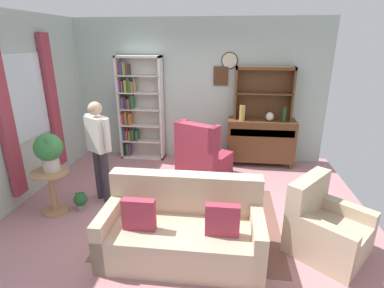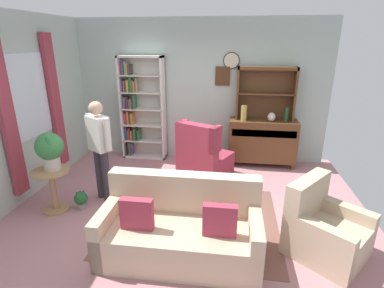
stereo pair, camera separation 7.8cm
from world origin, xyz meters
name	(u,v)px [view 1 (the left image)]	position (x,y,z in m)	size (l,w,h in m)	color
ground_plane	(184,208)	(0.00, 0.00, -0.01)	(5.40, 4.60, 0.02)	#B27A7F
wall_back	(199,91)	(0.00, 2.13, 1.40)	(5.00, 0.09, 2.80)	#ADC1B7
wall_left	(13,111)	(-2.52, 0.05, 1.40)	(0.16, 4.20, 2.80)	#ADC1B7
area_rug	(195,220)	(0.20, -0.30, 0.00)	(2.29, 1.99, 0.01)	brown
bookshelf	(138,109)	(-1.24, 1.94, 1.05)	(0.90, 0.30, 2.10)	silver
sideboard	(260,140)	(1.26, 1.86, 0.51)	(1.30, 0.45, 0.92)	brown
sideboard_hutch	(264,86)	(1.26, 1.97, 1.56)	(1.10, 0.26, 1.00)	brown
vase_tall	(242,113)	(0.87, 1.78, 1.07)	(0.11, 0.11, 0.29)	tan
vase_round	(270,117)	(1.39, 1.79, 1.01)	(0.15, 0.15, 0.17)	beige
bottle_wine	(284,115)	(1.65, 1.77, 1.06)	(0.07, 0.07, 0.28)	#194223
couch_floral	(183,230)	(0.14, -0.99, 0.31)	(1.80, 0.86, 0.90)	#C6AD8E
armchair_floral	(325,230)	(1.79, -0.74, 0.29)	(1.08, 1.07, 0.88)	#C6AD8E
wingback_chair	(202,157)	(0.17, 1.11, 0.38)	(1.05, 1.06, 1.05)	#A33347
plant_stand	(52,187)	(-1.85, -0.33, 0.40)	(0.52, 0.52, 0.64)	#A87F56
potted_plant_large	(49,149)	(-1.84, -0.28, 0.95)	(0.39, 0.39, 0.53)	beige
potted_plant_small	(80,200)	(-1.50, -0.24, 0.16)	(0.20, 0.20, 0.27)	gray
person_reading	(99,145)	(-1.28, 0.10, 0.91)	(0.48, 0.35, 1.56)	#38333D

